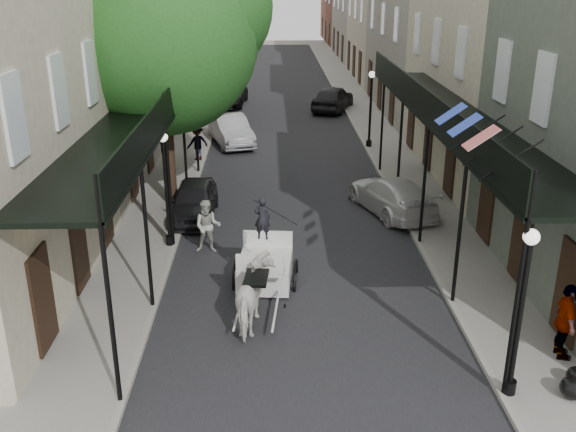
{
  "coord_description": "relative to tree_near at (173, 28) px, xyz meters",
  "views": [
    {
      "loc": [
        -0.85,
        -13.07,
        8.43
      ],
      "look_at": [
        -0.34,
        4.59,
        1.6
      ],
      "focal_mm": 40.0,
      "sensor_mm": 36.0,
      "label": 1
    }
  ],
  "objects": [
    {
      "name": "ground",
      "position": [
        4.2,
        -10.18,
        -6.49
      ],
      "size": [
        140.0,
        140.0,
        0.0
      ],
      "primitive_type": "plane",
      "color": "gray",
      "rests_on": "ground"
    },
    {
      "name": "road",
      "position": [
        4.2,
        9.82,
        -6.48
      ],
      "size": [
        8.0,
        90.0,
        0.01
      ],
      "primitive_type": "cube",
      "color": "black",
      "rests_on": "ground"
    },
    {
      "name": "sidewalk_left",
      "position": [
        -0.8,
        9.82,
        -6.43
      ],
      "size": [
        2.2,
        90.0,
        0.12
      ],
      "primitive_type": "cube",
      "color": "gray",
      "rests_on": "ground"
    },
    {
      "name": "sidewalk_right",
      "position": [
        9.2,
        9.82,
        -6.43
      ],
      "size": [
        2.2,
        90.0,
        0.12
      ],
      "primitive_type": "cube",
      "color": "gray",
      "rests_on": "ground"
    },
    {
      "name": "building_row_left",
      "position": [
        -4.4,
        19.82,
        -1.24
      ],
      "size": [
        5.0,
        80.0,
        10.5
      ],
      "primitive_type": "cube",
      "color": "beige",
      "rests_on": "ground"
    },
    {
      "name": "building_row_right",
      "position": [
        12.8,
        19.82,
        -1.24
      ],
      "size": [
        5.0,
        80.0,
        10.5
      ],
      "primitive_type": "cube",
      "color": "gray",
      "rests_on": "ground"
    },
    {
      "name": "gallery_left",
      "position": [
        -0.59,
        -3.2,
        -2.44
      ],
      "size": [
        2.2,
        18.05,
        4.88
      ],
      "color": "black",
      "rests_on": "sidewalk_left"
    },
    {
      "name": "gallery_right",
      "position": [
        8.99,
        -3.2,
        -2.44
      ],
      "size": [
        2.2,
        18.05,
        4.88
      ],
      "color": "black",
      "rests_on": "sidewalk_right"
    },
    {
      "name": "tree_near",
      "position": [
        0.0,
        0.0,
        0.0
      ],
      "size": [
        7.31,
        6.8,
        9.63
      ],
      "color": "#382619",
      "rests_on": "sidewalk_left"
    },
    {
      "name": "tree_far",
      "position": [
        -0.05,
        14.0,
        -0.65
      ],
      "size": [
        6.45,
        6.0,
        8.61
      ],
      "color": "#382619",
      "rests_on": "sidewalk_left"
    },
    {
      "name": "lamppost_right_near",
      "position": [
        8.3,
        -12.18,
        -4.44
      ],
      "size": [
        0.32,
        0.32,
        3.71
      ],
      "color": "black",
      "rests_on": "sidewalk_right"
    },
    {
      "name": "lamppost_left",
      "position": [
        0.1,
        -4.18,
        -4.44
      ],
      "size": [
        0.32,
        0.32,
        3.71
      ],
      "color": "black",
      "rests_on": "sidewalk_left"
    },
    {
      "name": "lamppost_right_far",
      "position": [
        8.3,
        7.82,
        -4.44
      ],
      "size": [
        0.32,
        0.32,
        3.71
      ],
      "color": "black",
      "rests_on": "sidewalk_right"
    },
    {
      "name": "horse",
      "position": [
        2.96,
        -9.12,
        -5.63
      ],
      "size": [
        1.11,
        2.1,
        1.71
      ],
      "primitive_type": "imported",
      "rotation": [
        0.0,
        0.0,
        3.05
      ],
      "color": "silver",
      "rests_on": "ground"
    },
    {
      "name": "carriage",
      "position": [
        3.21,
        -6.47,
        -5.38
      ],
      "size": [
        1.91,
        2.64,
        2.86
      ],
      "rotation": [
        0.0,
        0.0,
        -0.09
      ],
      "color": "black",
      "rests_on": "ground"
    },
    {
      "name": "pedestrian_walking",
      "position": [
        1.37,
        -4.53,
        -5.63
      ],
      "size": [
        0.86,
        0.68,
        1.72
      ],
      "primitive_type": "imported",
      "rotation": [
        0.0,
        0.0,
        -0.04
      ],
      "color": "#A3A49B",
      "rests_on": "ground"
    },
    {
      "name": "pedestrian_sidewalk_left",
      "position": [
        -0.0,
        5.62,
        -5.55
      ],
      "size": [
        1.22,
        1.04,
        1.63
      ],
      "primitive_type": "imported",
      "rotation": [
        0.0,
        0.0,
        3.65
      ],
      "color": "gray",
      "rests_on": "sidewalk_left"
    },
    {
      "name": "pedestrian_sidewalk_right",
      "position": [
        9.94,
        -10.88,
        -5.46
      ],
      "size": [
        0.59,
        1.12,
        1.82
      ],
      "primitive_type": "imported",
      "rotation": [
        0.0,
        0.0,
        1.43
      ],
      "color": "gray",
      "rests_on": "sidewalk_right"
    },
    {
      "name": "car_left_near",
      "position": [
        0.6,
        -1.5,
        -5.83
      ],
      "size": [
        1.58,
        3.87,
        1.32
      ],
      "primitive_type": "imported",
      "rotation": [
        0.0,
        0.0,
        0.01
      ],
      "color": "black",
      "rests_on": "ground"
    },
    {
      "name": "car_left_mid",
      "position": [
        1.36,
        8.86,
        -5.75
      ],
      "size": [
        2.75,
        4.72,
        1.47
      ],
      "primitive_type": "imported",
      "rotation": [
        0.0,
        0.0,
        0.29
      ],
      "color": "#98989D",
      "rests_on": "ground"
    },
    {
      "name": "car_left_far",
      "position": [
        0.6,
        18.89,
        -5.82
      ],
      "size": [
        2.62,
        4.99,
        1.34
      ],
      "primitive_type": "imported",
      "rotation": [
        0.0,
        0.0,
        -0.09
      ],
      "color": "black",
      "rests_on": "ground"
    },
    {
      "name": "car_right_near",
      "position": [
        7.8,
        -1.16,
        -5.83
      ],
      "size": [
        3.15,
        4.91,
        1.32
      ],
      "primitive_type": "imported",
      "rotation": [
        0.0,
        0.0,
        3.45
      ],
      "color": "silver",
      "rests_on": "ground"
    },
    {
      "name": "car_right_far",
      "position": [
        7.35,
        17.06,
        -5.7
      ],
      "size": [
        3.36,
        5.01,
        1.58
      ],
      "primitive_type": "imported",
      "rotation": [
        0.0,
        0.0,
        2.79
      ],
      "color": "black",
      "rests_on": "ground"
    },
    {
      "name": "trash_bags",
      "position": [
        9.67,
        -12.2,
        -6.15
      ],
      "size": [
        0.82,
        0.97,
        0.47
      ],
      "color": "black",
      "rests_on": "sidewalk_right"
    }
  ]
}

